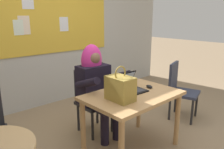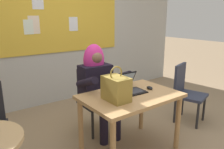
{
  "view_description": "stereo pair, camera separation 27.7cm",
  "coord_description": "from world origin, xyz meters",
  "px_view_note": "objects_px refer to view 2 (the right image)",
  "views": [
    {
      "loc": [
        -1.91,
        -1.68,
        1.61
      ],
      "look_at": [
        -0.11,
        0.31,
        0.9
      ],
      "focal_mm": 35.87,
      "sensor_mm": 36.0,
      "label": 1
    },
    {
      "loc": [
        -1.7,
        -1.85,
        1.61
      ],
      "look_at": [
        -0.11,
        0.31,
        0.9
      ],
      "focal_mm": 35.87,
      "sensor_mm": 36.0,
      "label": 2
    }
  ],
  "objects_px": {
    "handbag": "(116,88)",
    "person_costumed": "(98,83)",
    "laptop": "(128,87)",
    "computer_mouse": "(150,88)",
    "chair_extra_corner": "(186,90)",
    "desk_main": "(131,103)",
    "chair_at_desk": "(94,96)"
  },
  "relations": [
    {
      "from": "person_costumed",
      "to": "laptop",
      "type": "distance_m",
      "value": 0.51
    },
    {
      "from": "computer_mouse",
      "to": "chair_extra_corner",
      "type": "xyz_separation_m",
      "value": [
        0.91,
        0.11,
        -0.24
      ]
    },
    {
      "from": "desk_main",
      "to": "laptop",
      "type": "distance_m",
      "value": 0.2
    },
    {
      "from": "person_costumed",
      "to": "laptop",
      "type": "bearing_deg",
      "value": 16.07
    },
    {
      "from": "laptop",
      "to": "desk_main",
      "type": "bearing_deg",
      "value": -114.23
    },
    {
      "from": "chair_extra_corner",
      "to": "desk_main",
      "type": "bearing_deg",
      "value": -102.14
    },
    {
      "from": "laptop",
      "to": "chair_extra_corner",
      "type": "xyz_separation_m",
      "value": [
        1.17,
        0.01,
        -0.27
      ]
    },
    {
      "from": "chair_at_desk",
      "to": "chair_extra_corner",
      "type": "bearing_deg",
      "value": 65.13
    },
    {
      "from": "person_costumed",
      "to": "laptop",
      "type": "relative_size",
      "value": 3.47
    },
    {
      "from": "handbag",
      "to": "person_costumed",
      "type": "bearing_deg",
      "value": 74.14
    },
    {
      "from": "laptop",
      "to": "chair_extra_corner",
      "type": "distance_m",
      "value": 1.2
    },
    {
      "from": "computer_mouse",
      "to": "chair_extra_corner",
      "type": "height_order",
      "value": "chair_extra_corner"
    },
    {
      "from": "person_costumed",
      "to": "desk_main",
      "type": "bearing_deg",
      "value": 8.49
    },
    {
      "from": "computer_mouse",
      "to": "handbag",
      "type": "height_order",
      "value": "handbag"
    },
    {
      "from": "desk_main",
      "to": "chair_at_desk",
      "type": "height_order",
      "value": "chair_at_desk"
    },
    {
      "from": "laptop",
      "to": "handbag",
      "type": "height_order",
      "value": "handbag"
    },
    {
      "from": "desk_main",
      "to": "chair_at_desk",
      "type": "xyz_separation_m",
      "value": [
        -0.06,
        0.74,
        -0.12
      ]
    },
    {
      "from": "person_costumed",
      "to": "chair_extra_corner",
      "type": "height_order",
      "value": "person_costumed"
    },
    {
      "from": "handbag",
      "to": "chair_extra_corner",
      "type": "height_order",
      "value": "handbag"
    },
    {
      "from": "handbag",
      "to": "chair_at_desk",
      "type": "bearing_deg",
      "value": 76.34
    },
    {
      "from": "person_costumed",
      "to": "laptop",
      "type": "height_order",
      "value": "person_costumed"
    },
    {
      "from": "computer_mouse",
      "to": "person_costumed",
      "type": "bearing_deg",
      "value": 138.44
    },
    {
      "from": "handbag",
      "to": "chair_extra_corner",
      "type": "distance_m",
      "value": 1.52
    },
    {
      "from": "desk_main",
      "to": "laptop",
      "type": "xyz_separation_m",
      "value": [
        0.06,
        0.11,
        0.15
      ]
    },
    {
      "from": "laptop",
      "to": "computer_mouse",
      "type": "distance_m",
      "value": 0.28
    },
    {
      "from": "desk_main",
      "to": "chair_at_desk",
      "type": "distance_m",
      "value": 0.75
    },
    {
      "from": "computer_mouse",
      "to": "chair_at_desk",
      "type": "bearing_deg",
      "value": 133.32
    },
    {
      "from": "person_costumed",
      "to": "computer_mouse",
      "type": "xyz_separation_m",
      "value": [
        0.38,
        -0.6,
        0.01
      ]
    },
    {
      "from": "laptop",
      "to": "computer_mouse",
      "type": "xyz_separation_m",
      "value": [
        0.26,
        -0.1,
        -0.03
      ]
    },
    {
      "from": "computer_mouse",
      "to": "chair_extra_corner",
      "type": "distance_m",
      "value": 0.94
    },
    {
      "from": "computer_mouse",
      "to": "chair_extra_corner",
      "type": "bearing_deg",
      "value": 22.73
    },
    {
      "from": "handbag",
      "to": "laptop",
      "type": "bearing_deg",
      "value": 26.69
    }
  ]
}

